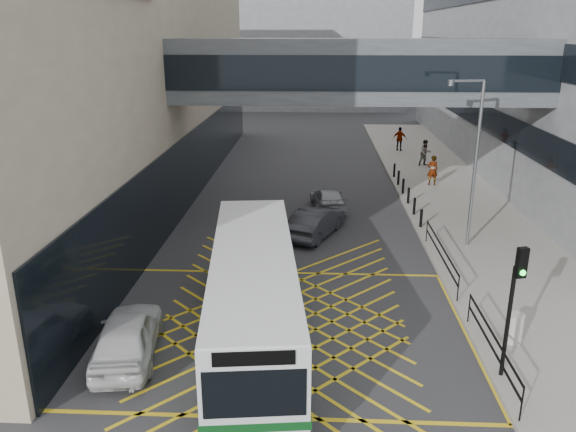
# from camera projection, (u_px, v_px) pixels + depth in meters

# --- Properties ---
(ground) EXTENTS (120.00, 120.00, 0.00)m
(ground) POSITION_uv_depth(u_px,v_px,m) (282.00, 329.00, 18.48)
(ground) COLOR #333335
(building_far) EXTENTS (28.00, 16.00, 18.00)m
(building_far) POSITION_uv_depth(u_px,v_px,m) (294.00, 34.00, 72.66)
(building_far) COLOR gray
(building_far) RESTS_ON ground
(skybridge) EXTENTS (20.00, 4.10, 3.00)m
(skybridge) POSITION_uv_depth(u_px,v_px,m) (357.00, 71.00, 27.38)
(skybridge) COLOR #4B5055
(skybridge) RESTS_ON ground
(pavement) EXTENTS (6.00, 54.00, 0.16)m
(pavement) POSITION_uv_depth(u_px,v_px,m) (453.00, 200.00, 32.27)
(pavement) COLOR gray
(pavement) RESTS_ON ground
(box_junction) EXTENTS (12.00, 9.00, 0.01)m
(box_junction) POSITION_uv_depth(u_px,v_px,m) (282.00, 329.00, 18.48)
(box_junction) COLOR gold
(box_junction) RESTS_ON ground
(bus) EXTENTS (3.69, 11.08, 3.05)m
(bus) POSITION_uv_depth(u_px,v_px,m) (254.00, 293.00, 17.36)
(bus) COLOR silver
(bus) RESTS_ON ground
(car_white) EXTENTS (2.53, 4.84, 1.47)m
(car_white) POSITION_uv_depth(u_px,v_px,m) (128.00, 335.00, 16.68)
(car_white) COLOR silver
(car_white) RESTS_ON ground
(car_dark) EXTENTS (3.31, 4.78, 1.39)m
(car_dark) POSITION_uv_depth(u_px,v_px,m) (315.00, 222.00, 26.66)
(car_dark) COLOR #222328
(car_dark) RESTS_ON ground
(car_silver) EXTENTS (2.21, 4.19, 1.25)m
(car_silver) POSITION_uv_depth(u_px,v_px,m) (328.00, 199.00, 30.65)
(car_silver) COLOR gray
(car_silver) RESTS_ON ground
(traffic_light) EXTENTS (0.31, 0.47, 3.91)m
(traffic_light) POSITION_uv_depth(u_px,v_px,m) (514.00, 294.00, 14.85)
(traffic_light) COLOR black
(traffic_light) RESTS_ON pavement
(street_lamp) EXTENTS (1.65, 0.52, 7.28)m
(street_lamp) POSITION_uv_depth(u_px,v_px,m) (473.00, 154.00, 24.02)
(street_lamp) COLOR slate
(street_lamp) RESTS_ON pavement
(litter_bin) EXTENTS (0.54, 0.54, 0.94)m
(litter_bin) POSITION_uv_depth(u_px,v_px,m) (514.00, 328.00, 17.27)
(litter_bin) COLOR #ADA89E
(litter_bin) RESTS_ON pavement
(kerb_railings) EXTENTS (0.05, 12.54, 1.00)m
(kerb_railings) POSITION_uv_depth(u_px,v_px,m) (460.00, 285.00, 19.61)
(kerb_railings) COLOR black
(kerb_railings) RESTS_ON pavement
(bollards) EXTENTS (0.14, 10.14, 0.90)m
(bollards) POSITION_uv_depth(u_px,v_px,m) (406.00, 191.00, 32.23)
(bollards) COLOR black
(bollards) RESTS_ON pavement
(pedestrian_a) EXTENTS (0.77, 0.57, 1.86)m
(pedestrian_a) POSITION_uv_depth(u_px,v_px,m) (432.00, 170.00, 34.90)
(pedestrian_a) COLOR gray
(pedestrian_a) RESTS_ON pavement
(pedestrian_b) EXTENTS (1.02, 0.79, 1.83)m
(pedestrian_b) POSITION_uv_depth(u_px,v_px,m) (425.00, 153.00, 39.95)
(pedestrian_b) COLOR gray
(pedestrian_b) RESTS_ON pavement
(pedestrian_c) EXTENTS (1.22, 0.83, 1.88)m
(pedestrian_c) POSITION_uv_depth(u_px,v_px,m) (400.00, 139.00, 45.04)
(pedestrian_c) COLOR gray
(pedestrian_c) RESTS_ON pavement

